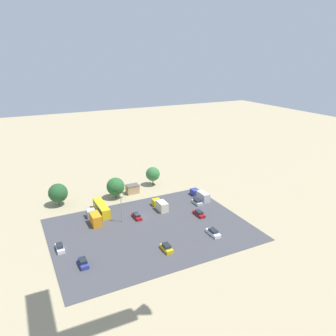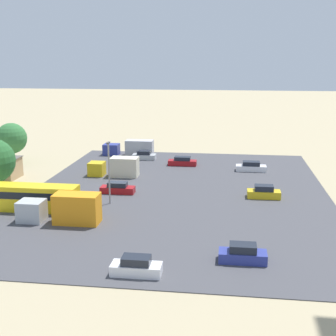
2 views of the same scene
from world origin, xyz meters
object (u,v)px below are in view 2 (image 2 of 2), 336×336
parked_car_1 (136,267)px  parked_car_4 (118,188)px  parked_truck_1 (117,167)px  parked_car_2 (251,167)px  shed_building (8,168)px  parked_car_3 (182,162)px  parked_car_0 (144,156)px  parked_car_5 (264,193)px  parked_truck_0 (132,148)px  parked_truck_2 (64,209)px  bus (33,197)px  parked_car_6 (243,254)px

parked_car_1 → parked_car_4: 24.27m
parked_truck_1 → parked_car_2: bearing=-73.7°
shed_building → parked_car_3: shed_building is taller
parked_car_0 → parked_car_5: size_ratio=0.97×
parked_car_1 → parked_truck_0: size_ratio=0.46×
parked_truck_2 → parked_truck_1: bearing=-2.3°
bus → parked_car_3: size_ratio=2.27×
parked_car_1 → parked_truck_2: (-11.33, -10.26, 0.83)m
parked_car_3 → parked_truck_0: (-6.92, -10.09, 0.68)m
parked_car_3 → parked_car_5: parked_car_5 is taller
bus → parked_car_4: bearing=135.7°
parked_car_4 → parked_car_5: parked_car_5 is taller
shed_building → parked_truck_1: shed_building is taller
parked_car_0 → parked_truck_0: bearing=42.9°
parked_truck_0 → parked_truck_1: 15.40m
parked_car_3 → shed_building: bearing=115.2°
parked_car_0 → parked_car_2: bearing=-108.9°
parked_car_0 → parked_truck_0: parked_truck_0 is taller
parked_car_0 → parked_car_1: 44.90m
parked_car_4 → parked_truck_0: size_ratio=0.49×
bus → parked_car_0: bus is taller
parked_car_6 → parked_truck_1: parked_truck_1 is taller
parked_car_5 → parked_truck_2: parked_truck_2 is taller
bus → parked_car_5: (-8.61, 27.21, -0.94)m
bus → parked_car_0: 30.42m
bus → parked_car_1: 21.36m
parked_car_6 → parked_truck_1: (-28.36, -18.25, 0.65)m
parked_truck_1 → parked_car_4: bearing=-165.7°
bus → parked_car_6: bus is taller
parked_car_3 → parked_car_4: parked_car_3 is taller
parked_car_1 → parked_car_3: (-40.49, -0.31, -0.05)m
parked_car_2 → parked_truck_1: 21.19m
parked_car_1 → parked_car_6: 9.55m
parked_car_5 → parked_truck_2: bearing=118.7°
bus → parked_car_0: size_ratio=2.62×
shed_building → bus: bearing=35.8°
parked_car_1 → parked_car_5: parked_car_5 is taller
shed_building → parked_car_4: (5.57, 18.09, -0.86)m
parked_car_3 → parked_car_5: 20.94m
parked_car_1 → parked_car_5: (-23.50, 11.93, 0.02)m
bus → parked_truck_2: parked_truck_2 is taller
bus → parked_car_3: bearing=149.7°
parked_car_0 → parked_car_3: 8.11m
shed_building → bus: bus is taller
shed_building → parked_truck_2: 23.00m
parked_car_3 → parked_car_6: (36.80, 9.12, 0.07)m
parked_car_4 → parked_truck_1: size_ratio=0.60×
parked_car_2 → parked_car_4: size_ratio=1.05×
parked_car_5 → parked_car_2: bearing=4.1°
parked_car_5 → parked_truck_1: parked_truck_1 is taller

